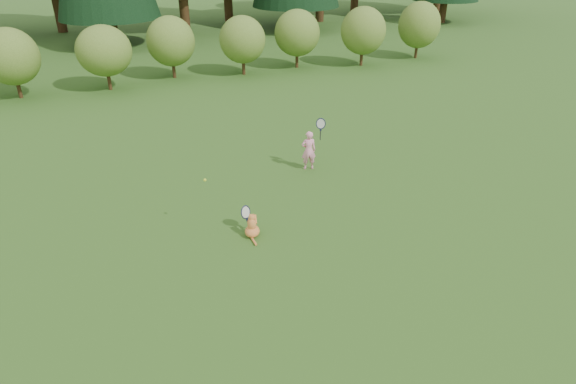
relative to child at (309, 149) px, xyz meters
name	(u,v)px	position (x,y,z in m)	size (l,w,h in m)	color
ground	(293,242)	(-1.68, -3.05, -0.55)	(100.00, 100.00, 0.00)	#295116
shrub_row	(174,48)	(-1.68, 9.95, 0.85)	(28.00, 3.00, 2.80)	#496920
child	(309,149)	(0.00, 0.00, 0.00)	(0.60, 0.39, 1.57)	pink
cat	(252,224)	(-2.38, -2.52, -0.29)	(0.52, 0.74, 0.70)	#C45725
tennis_ball	(205,180)	(-3.15, -1.99, 0.61)	(0.06, 0.06, 0.06)	#D1E21A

